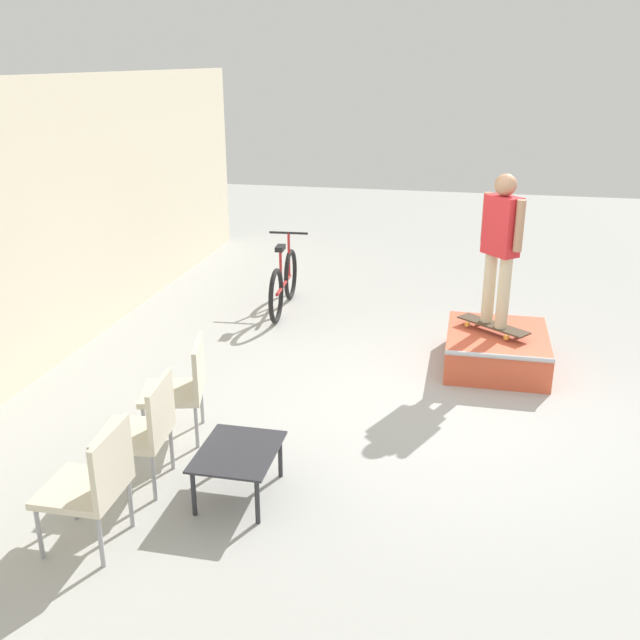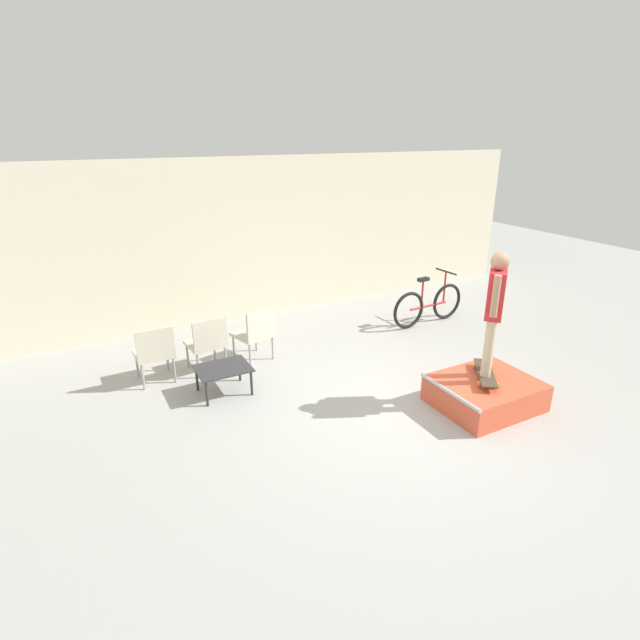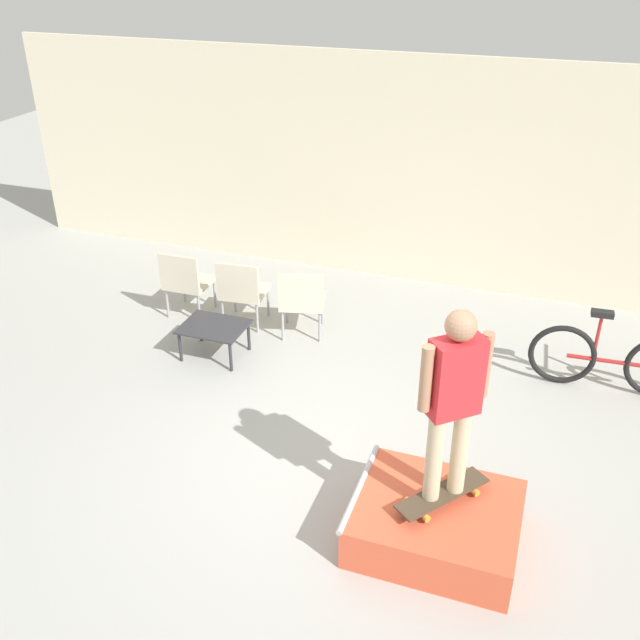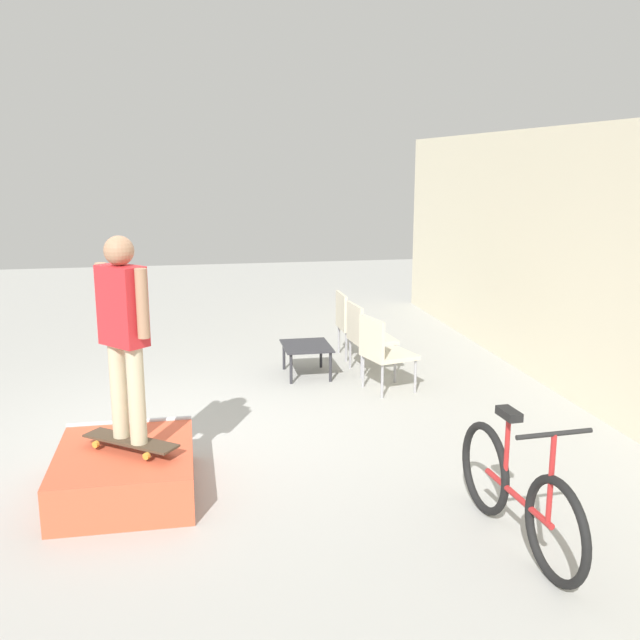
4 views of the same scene
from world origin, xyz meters
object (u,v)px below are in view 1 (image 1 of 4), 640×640
skate_ramp_box (496,349)px  patio_chair_right (182,384)px  person_skater (501,239)px  patio_chair_center (144,427)px  patio_chair_left (94,481)px  skateboard_on_ramp (493,325)px  coffee_table (238,456)px  bicycle (284,283)px

skate_ramp_box → patio_chair_right: 3.48m
person_skater → patio_chair_right: 3.56m
person_skater → patio_chair_center: bearing=96.4°
skate_ramp_box → patio_chair_left: (-3.69, 2.71, 0.31)m
skate_ramp_box → skateboard_on_ramp: 0.27m
coffee_table → person_skater: bearing=-32.8°
person_skater → coffee_table: size_ratio=2.21×
patio_chair_right → bicycle: size_ratio=0.53×
skateboard_on_ramp → person_skater: person_skater is taller
patio_chair_left → bicycle: 4.98m
coffee_table → patio_chair_center: bearing=89.3°
skateboard_on_ramp → coffee_table: skateboard_on_ramp is taller
skate_ramp_box → patio_chair_left: bearing=143.7°
skateboard_on_ramp → bicycle: size_ratio=0.47×
skate_ramp_box → patio_chair_left: 4.59m
bicycle → patio_chair_right: bearing=176.6°
patio_chair_center → patio_chair_left: bearing=-5.6°
patio_chair_center → bicycle: size_ratio=0.53×
patio_chair_right → patio_chair_center: bearing=-14.9°
skate_ramp_box → person_skater: bearing=66.7°
skateboard_on_ramp → bicycle: 2.95m
skate_ramp_box → patio_chair_center: size_ratio=1.47×
patio_chair_left → patio_chair_right: (1.54, 0.00, 0.00)m
skateboard_on_ramp → patio_chair_center: (-2.95, 2.66, 0.05)m
bicycle → patio_chair_center: bearing=176.6°
skate_ramp_box → patio_chair_right: bearing=128.4°
person_skater → bicycle: size_ratio=0.97×
skate_ramp_box → bicycle: bicycle is taller
patio_chair_left → patio_chair_center: 0.76m
coffee_table → patio_chair_center: 0.77m
patio_chair_left → patio_chair_center: bearing=179.2°
person_skater → patio_chair_center: 4.07m
patio_chair_center → person_skater: bearing=132.3°
patio_chair_left → patio_chair_right: same height
person_skater → bicycle: 3.12m
skate_ramp_box → patio_chair_right: patio_chair_right is taller
person_skater → bicycle: (1.27, 2.67, -1.03)m
coffee_table → patio_chair_right: patio_chair_right is taller
skate_ramp_box → person_skater: (0.02, 0.06, 1.22)m
patio_chair_right → coffee_table: bearing=29.0°
coffee_table → patio_chair_right: 1.10m
skateboard_on_ramp → patio_chair_right: 3.44m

